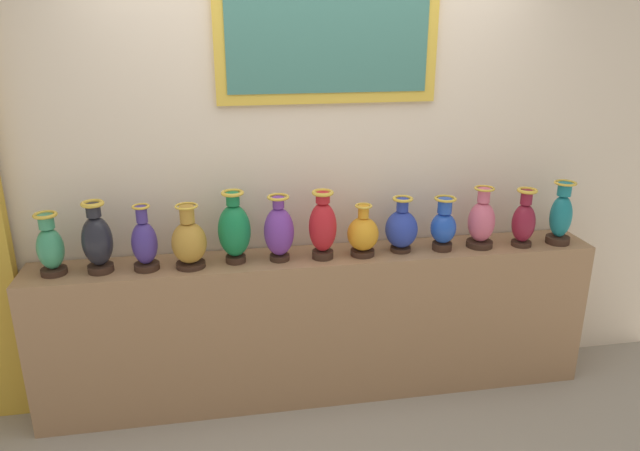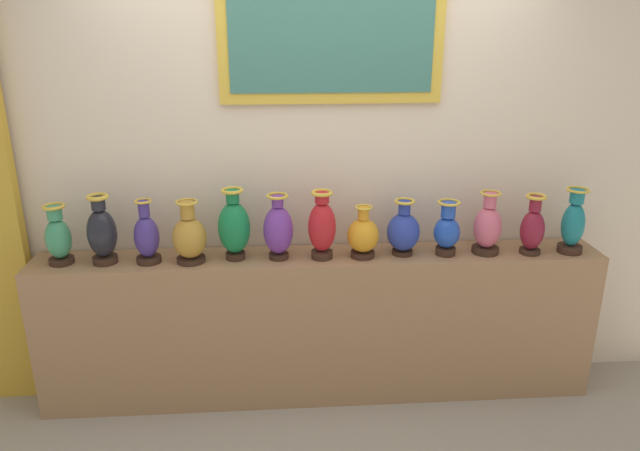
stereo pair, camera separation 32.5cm
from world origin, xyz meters
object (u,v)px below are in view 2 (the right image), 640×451
object	(u,v)px
vase_indigo	(147,237)
vase_ochre	(189,237)
vase_jade	(58,237)
vase_violet	(278,229)
vase_cobalt	(403,231)
vase_teal	(573,224)
vase_emerald	(234,227)
vase_onyx	(102,233)
vase_crimson	(322,227)
vase_amber	(363,236)
vase_rose	(487,227)
vase_sapphire	(447,230)
vase_burgundy	(533,228)

from	to	relation	value
vase_indigo	vase_ochre	size ratio (longest dim) A/B	1.02
vase_jade	vase_violet	xyz separation A→B (m)	(1.21, -0.01, 0.02)
vase_cobalt	vase_teal	world-z (taller)	vase_teal
vase_emerald	vase_onyx	bearing A→B (deg)	-179.34
vase_jade	vase_crimson	world-z (taller)	vase_crimson
vase_indigo	vase_cobalt	size ratio (longest dim) A/B	1.11
vase_violet	vase_teal	bearing A→B (deg)	-0.94
vase_jade	vase_violet	size ratio (longest dim) A/B	0.90
vase_indigo	vase_emerald	world-z (taller)	vase_emerald
vase_emerald	vase_amber	world-z (taller)	vase_emerald
vase_indigo	vase_jade	bearing A→B (deg)	177.81
vase_emerald	vase_rose	bearing A→B (deg)	-0.45
vase_onyx	vase_amber	distance (m)	1.45
vase_jade	vase_cobalt	bearing A→B (deg)	-0.01
vase_violet	vase_teal	xyz separation A→B (m)	(1.69, -0.03, -0.00)
vase_cobalt	vase_jade	bearing A→B (deg)	179.99
vase_emerald	vase_teal	bearing A→B (deg)	-1.17
vase_onyx	vase_crimson	distance (m)	1.21
vase_ochre	vase_emerald	size ratio (longest dim) A/B	0.86
vase_jade	vase_amber	bearing A→B (deg)	-0.78
vase_indigo	vase_violet	size ratio (longest dim) A/B	0.96
vase_jade	vase_violet	distance (m)	1.21
vase_crimson	vase_sapphire	world-z (taller)	vase_crimson
vase_jade	vase_burgundy	size ratio (longest dim) A/B	0.97
vase_amber	vase_rose	bearing A→B (deg)	0.83
vase_crimson	vase_cobalt	world-z (taller)	vase_crimson
vase_sapphire	vase_amber	bearing A→B (deg)	-179.94
vase_ochre	vase_jade	bearing A→B (deg)	177.78
vase_emerald	vase_teal	size ratio (longest dim) A/B	1.07
vase_emerald	vase_indigo	bearing A→B (deg)	-177.90
vase_indigo	vase_crimson	bearing A→B (deg)	-0.43
vase_indigo	vase_cobalt	world-z (taller)	vase_indigo
vase_crimson	vase_amber	xyz separation A→B (m)	(0.23, 0.00, -0.06)
vase_ochre	vase_crimson	world-z (taller)	vase_crimson
vase_cobalt	vase_emerald	bearing A→B (deg)	-179.97
vase_emerald	vase_cobalt	bearing A→B (deg)	0.03
vase_crimson	vase_ochre	bearing A→B (deg)	-179.84
vase_amber	vase_teal	xyz separation A→B (m)	(1.21, -0.02, 0.04)
vase_burgundy	vase_ochre	bearing A→B (deg)	179.58
vase_crimson	vase_burgundy	distance (m)	1.21
vase_onyx	vase_indigo	xyz separation A→B (m)	(0.24, -0.01, -0.03)
vase_cobalt	vase_burgundy	world-z (taller)	vase_burgundy
vase_ochre	vase_cobalt	size ratio (longest dim) A/B	1.09
vase_indigo	vase_sapphire	xyz separation A→B (m)	(1.69, -0.00, -0.00)
vase_sapphire	vase_violet	bearing A→B (deg)	179.43
vase_onyx	vase_sapphire	size ratio (longest dim) A/B	1.23
vase_emerald	vase_cobalt	xyz separation A→B (m)	(0.96, 0.00, -0.05)
vase_jade	vase_burgundy	bearing A→B (deg)	-0.91
vase_onyx	vase_violet	xyz separation A→B (m)	(0.97, -0.00, -0.01)
vase_jade	vase_sapphire	distance (m)	2.17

